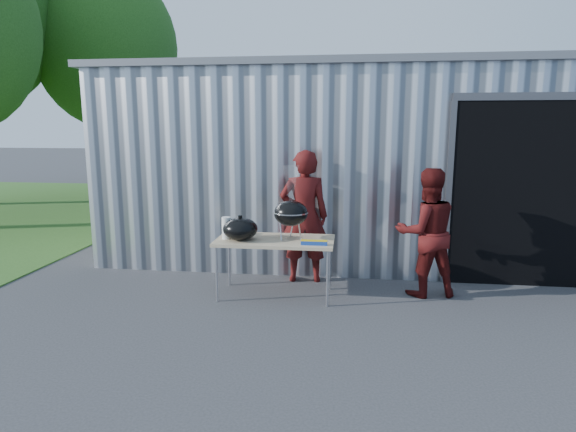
# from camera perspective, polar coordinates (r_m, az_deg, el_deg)

# --- Properties ---
(ground) EXTENTS (80.00, 80.00, 0.00)m
(ground) POSITION_cam_1_polar(r_m,az_deg,el_deg) (5.55, -0.66, -12.43)
(ground) COLOR #343437
(building) EXTENTS (8.20, 6.20, 3.10)m
(building) POSITION_cam_1_polar(r_m,az_deg,el_deg) (9.66, 8.59, 6.75)
(building) COLOR silver
(building) RESTS_ON ground
(tree_far) EXTENTS (4.10, 4.10, 6.79)m
(tree_far) POSITION_cam_1_polar(r_m,az_deg,el_deg) (15.96, -20.68, 18.08)
(tree_far) COLOR #442D19
(tree_far) RESTS_ON ground
(folding_table) EXTENTS (1.50, 0.75, 0.75)m
(folding_table) POSITION_cam_1_polar(r_m,az_deg,el_deg) (6.16, -1.55, -3.12)
(folding_table) COLOR tan
(folding_table) RESTS_ON ground
(kettle_grill) EXTENTS (0.44, 0.44, 0.94)m
(kettle_grill) POSITION_cam_1_polar(r_m,az_deg,el_deg) (6.06, 0.34, 1.10)
(kettle_grill) COLOR black
(kettle_grill) RESTS_ON folding_table
(grill_lid) EXTENTS (0.44, 0.44, 0.32)m
(grill_lid) POSITION_cam_1_polar(r_m,az_deg,el_deg) (6.10, -5.68, -1.53)
(grill_lid) COLOR black
(grill_lid) RESTS_ON folding_table
(paper_towels) EXTENTS (0.12, 0.12, 0.28)m
(paper_towels) POSITION_cam_1_polar(r_m,az_deg,el_deg) (6.19, -7.29, -1.41)
(paper_towels) COLOR white
(paper_towels) RESTS_ON folding_table
(white_tub) EXTENTS (0.20, 0.15, 0.10)m
(white_tub) POSITION_cam_1_polar(r_m,az_deg,el_deg) (6.41, -6.17, -1.79)
(white_tub) COLOR white
(white_tub) RESTS_ON folding_table
(foil_box) EXTENTS (0.32, 0.05, 0.06)m
(foil_box) POSITION_cam_1_polar(r_m,az_deg,el_deg) (5.84, 3.11, -3.17)
(foil_box) COLOR navy
(foil_box) RESTS_ON folding_table
(person_cook) EXTENTS (0.72, 0.52, 1.85)m
(person_cook) POSITION_cam_1_polar(r_m,az_deg,el_deg) (6.71, 1.92, -0.06)
(person_cook) COLOR #4A0F0F
(person_cook) RESTS_ON ground
(person_bystander) EXTENTS (0.92, 0.79, 1.65)m
(person_bystander) POSITION_cam_1_polar(r_m,az_deg,el_deg) (6.41, 16.09, -1.90)
(person_bystander) COLOR #4A0F0F
(person_bystander) RESTS_ON ground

